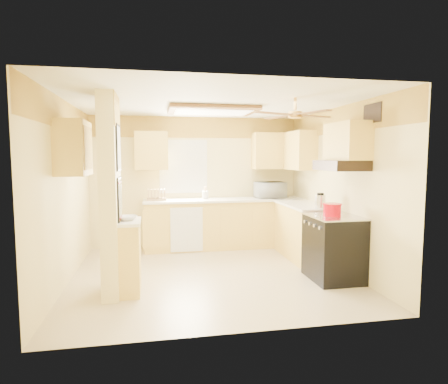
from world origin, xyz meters
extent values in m
plane|color=tan|center=(0.00, 0.00, 0.00)|extent=(4.00, 4.00, 0.00)
plane|color=white|center=(0.00, 0.00, 2.50)|extent=(4.00, 4.00, 0.00)
plane|color=#F5E095|center=(0.00, 1.90, 1.25)|extent=(4.00, 0.00, 4.00)
plane|color=#F5E095|center=(0.00, -1.90, 1.25)|extent=(4.00, 0.00, 4.00)
plane|color=#F5E095|center=(-2.00, 0.00, 1.25)|extent=(0.00, 3.80, 3.80)
plane|color=#F5E095|center=(2.00, 0.00, 1.25)|extent=(0.00, 3.80, 3.80)
cube|color=#FFDB4B|center=(0.00, 1.88, 2.30)|extent=(4.00, 0.02, 0.40)
cube|color=#F5E095|center=(-1.35, -0.55, 1.25)|extent=(0.20, 0.70, 2.50)
cube|color=#EEC95D|center=(-1.13, -0.55, 0.45)|extent=(0.25, 0.55, 0.90)
cube|color=white|center=(-1.13, -0.55, 0.92)|extent=(0.28, 0.58, 0.04)
cube|color=#EEC95D|center=(0.50, 1.60, 0.45)|extent=(3.00, 0.60, 0.90)
cube|color=#EEC95D|center=(1.70, 0.60, 0.45)|extent=(0.60, 1.40, 0.90)
cube|color=white|center=(0.50, 1.59, 0.92)|extent=(3.04, 0.64, 0.04)
cube|color=white|center=(1.69, 0.60, 0.92)|extent=(0.64, 1.44, 0.04)
cube|color=white|center=(-0.25, 1.29, 0.43)|extent=(0.58, 0.02, 0.80)
cube|color=white|center=(-0.25, 1.89, 1.55)|extent=(0.92, 0.02, 1.02)
cube|color=white|center=(-0.25, 1.89, 1.55)|extent=(0.80, 0.02, 0.90)
cube|color=#EEC95D|center=(-0.85, 1.72, 1.85)|extent=(0.60, 0.35, 0.70)
cube|color=#EEC95D|center=(1.55, 1.72, 1.85)|extent=(0.90, 0.35, 0.70)
cube|color=#EEC95D|center=(1.82, 1.25, 1.85)|extent=(0.35, 1.00, 0.70)
cube|color=#EEC95D|center=(-1.82, -0.25, 1.85)|extent=(0.35, 0.75, 0.70)
cube|color=#EEC95D|center=(1.82, -0.55, 1.95)|extent=(0.35, 0.76, 0.52)
cube|color=black|center=(1.67, -0.55, 0.45)|extent=(0.65, 0.76, 0.90)
cube|color=silver|center=(1.67, -0.55, 0.91)|extent=(0.66, 0.77, 0.02)
cylinder|color=silver|center=(1.34, -0.80, 0.80)|extent=(0.03, 0.05, 0.05)
cylinder|color=silver|center=(1.34, -0.63, 0.80)|extent=(0.03, 0.05, 0.05)
cylinder|color=silver|center=(1.34, -0.47, 0.80)|extent=(0.03, 0.05, 0.05)
cylinder|color=silver|center=(1.34, -0.30, 0.80)|extent=(0.03, 0.05, 0.05)
cube|color=black|center=(1.74, -0.55, 1.62)|extent=(0.50, 0.76, 0.14)
cube|color=black|center=(-1.24, -0.55, 1.85)|extent=(0.02, 0.42, 0.57)
cube|color=white|center=(-1.23, -0.55, 1.85)|extent=(0.01, 0.37, 0.52)
cube|color=black|center=(-1.24, -0.55, 1.20)|extent=(0.02, 0.42, 0.57)
cube|color=yellow|center=(-1.23, -0.55, 1.20)|extent=(0.01, 0.37, 0.52)
cube|color=brown|center=(0.10, 0.50, 2.46)|extent=(1.35, 0.95, 0.06)
cube|color=white|center=(0.10, 0.50, 2.44)|extent=(1.15, 0.75, 0.02)
cylinder|color=gold|center=(1.00, -0.70, 2.42)|extent=(0.04, 0.04, 0.16)
cylinder|color=gold|center=(1.00, -0.70, 2.28)|extent=(0.18, 0.18, 0.08)
cube|color=brown|center=(1.30, -0.59, 2.28)|extent=(0.55, 0.28, 0.01)
cube|color=brown|center=(0.89, -0.40, 2.28)|extent=(0.28, 0.55, 0.01)
cube|color=brown|center=(0.70, -0.81, 2.28)|extent=(0.55, 0.28, 0.01)
cube|color=brown|center=(1.11, -1.00, 2.28)|extent=(0.28, 0.55, 0.01)
cube|color=black|center=(1.98, -0.90, 2.30)|extent=(0.02, 0.40, 0.25)
imported|color=white|center=(1.41, 1.60, 1.09)|extent=(0.59, 0.43, 0.31)
imported|color=white|center=(-1.15, -0.55, 0.97)|extent=(0.26, 0.26, 0.06)
cylinder|color=red|center=(1.63, -0.55, 0.99)|extent=(0.24, 0.24, 0.16)
cylinder|color=red|center=(1.63, -0.55, 1.08)|extent=(0.26, 0.26, 0.02)
cylinder|color=silver|center=(1.72, 0.01, 1.05)|extent=(0.16, 0.16, 0.21)
cylinder|color=black|center=(1.72, 0.01, 1.17)|extent=(0.11, 0.11, 0.03)
cube|color=tan|center=(-0.77, 1.62, 0.96)|extent=(0.35, 0.26, 0.04)
cube|color=tan|center=(-0.92, 1.62, 1.04)|extent=(0.02, 0.24, 0.20)
cube|color=tan|center=(-0.86, 1.62, 1.04)|extent=(0.02, 0.24, 0.20)
cube|color=tan|center=(-0.80, 1.62, 1.04)|extent=(0.02, 0.24, 0.20)
cube|color=tan|center=(-0.74, 1.62, 1.04)|extent=(0.02, 0.24, 0.20)
cube|color=tan|center=(-0.68, 1.62, 1.04)|extent=(0.02, 0.24, 0.20)
cube|color=tan|center=(-0.62, 1.62, 1.04)|extent=(0.02, 0.24, 0.20)
cylinder|color=white|center=(-0.86, 1.62, 1.04)|extent=(0.01, 0.20, 0.20)
cylinder|color=white|center=(-0.74, 1.62, 1.04)|extent=(0.01, 0.20, 0.20)
cylinder|color=white|center=(0.14, 1.66, 1.01)|extent=(0.12, 0.12, 0.15)
cylinder|color=tan|center=(0.16, 1.66, 1.06)|extent=(0.01, 0.01, 0.23)
cylinder|color=tan|center=(0.14, 1.68, 1.06)|extent=(0.01, 0.01, 0.23)
cylinder|color=tan|center=(0.12, 1.66, 1.06)|extent=(0.01, 0.01, 0.23)
cylinder|color=tan|center=(0.15, 1.64, 1.06)|extent=(0.01, 0.01, 0.23)
camera|label=1|loc=(-0.81, -5.36, 1.74)|focal=30.00mm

